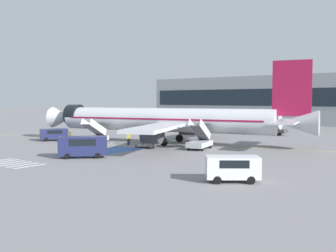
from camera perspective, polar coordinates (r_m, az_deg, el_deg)
ground_plane at (r=59.08m, az=-0.79°, el=-2.53°), size 600.00×600.00×0.00m
apron_leadline_yellow at (r=59.31m, az=-0.87°, el=-2.51°), size 75.60×18.01×0.01m
apron_stand_patch_blue at (r=50.23m, az=-9.71°, el=-3.71°), size 4.62×11.39×0.01m
apron_walkway_bar_1 at (r=45.30m, az=-22.74°, el=-4.78°), size 0.44×3.60×0.01m
apron_walkway_bar_2 at (r=44.28m, az=-21.96°, el=-4.96°), size 0.44×3.60×0.01m
apron_walkway_bar_3 at (r=43.26m, az=-21.15°, el=-5.14°), size 0.44×3.60×0.01m
apron_walkway_bar_4 at (r=42.25m, az=-20.30°, el=-5.33°), size 0.44×3.60×0.01m
apron_walkway_bar_5 at (r=41.25m, az=-19.40°, el=-5.53°), size 0.44×3.60×0.01m
airliner at (r=58.72m, az=-0.22°, el=0.89°), size 42.48×32.40×11.69m
boarding_stairs_forward at (r=60.09m, az=-10.65°, el=-1.56°), size 3.24×5.53×3.86m
boarding_stairs_aft at (r=52.36m, az=4.64°, el=-2.26°), size 3.24×5.53×4.13m
fuel_tanker at (r=76.34m, az=13.16°, el=0.19°), size 10.67×3.01×3.61m
service_van_0 at (r=31.88m, az=9.36°, el=-5.83°), size 4.55×4.08×2.06m
service_van_1 at (r=45.41m, az=-12.23°, el=-2.73°), size 5.14×5.17×2.42m
service_van_2 at (r=65.61m, az=-16.22°, el=-1.06°), size 3.91×4.70×1.87m
baggage_cart at (r=53.99m, az=-3.38°, el=-2.87°), size 2.62×1.53×0.87m
ground_crew_0 at (r=56.96m, az=-5.76°, el=-1.71°), size 0.49×0.41×1.85m
ground_crew_1 at (r=62.23m, az=-14.01°, el=-1.33°), size 0.49×0.42×1.85m
ground_crew_2 at (r=58.87m, az=-5.67°, el=-1.52°), size 0.46×0.47×1.86m
traffic_cone_0 at (r=43.04m, az=11.56°, el=-4.58°), size 0.56×0.56×0.62m
traffic_cone_1 at (r=56.69m, az=-11.94°, el=-2.61°), size 0.48×0.48×0.53m
traffic_cone_2 at (r=45.10m, az=6.15°, el=-4.25°), size 0.42×0.42×0.46m
terminal_building at (r=114.53m, az=14.64°, el=3.71°), size 73.10×12.10×13.08m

